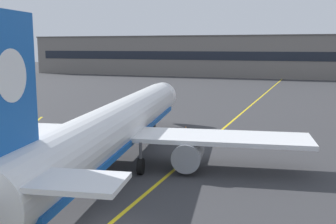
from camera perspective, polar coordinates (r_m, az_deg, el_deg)
taxiway_centreline at (r=50.38m, az=7.93°, el=-2.28°), size 5.08×179.94×0.01m
airliner_foreground at (r=33.93m, az=-7.45°, el=-2.13°), size 32.36×41.40×11.65m
safety_cone_by_nose_gear at (r=48.57m, az=2.55°, el=-2.33°), size 0.44×0.44×0.55m
terminal_building at (r=134.59m, az=14.37°, el=7.65°), size 170.12×12.40×13.60m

